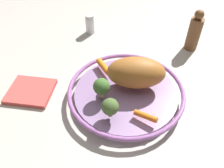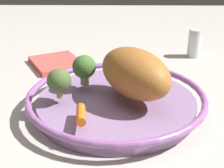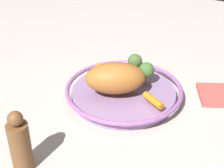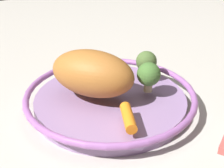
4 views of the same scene
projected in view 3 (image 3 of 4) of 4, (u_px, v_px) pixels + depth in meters
name	position (u px, v px, depth m)	size (l,w,h in m)	color
ground_plane	(124.00, 98.00, 0.98)	(2.13, 2.13, 0.00)	#B7B2A8
serving_bowl	(124.00, 92.00, 0.97)	(0.34, 0.34, 0.04)	#8E709E
roast_chicken_piece	(115.00, 78.00, 0.91)	(0.17, 0.09, 0.09)	#A56329
baby_carrot_left	(106.00, 68.00, 1.04)	(0.02, 0.02, 0.06)	orange
baby_carrot_back	(153.00, 100.00, 0.88)	(0.02, 0.02, 0.07)	orange
broccoli_floret_mid	(146.00, 71.00, 0.97)	(0.05, 0.05, 0.06)	tan
broccoli_floret_small	(135.00, 61.00, 1.02)	(0.04, 0.04, 0.05)	tan
pepper_mill	(20.00, 144.00, 0.70)	(0.05, 0.05, 0.15)	brown
dish_towel	(222.00, 95.00, 0.98)	(0.13, 0.11, 0.01)	#D14C47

